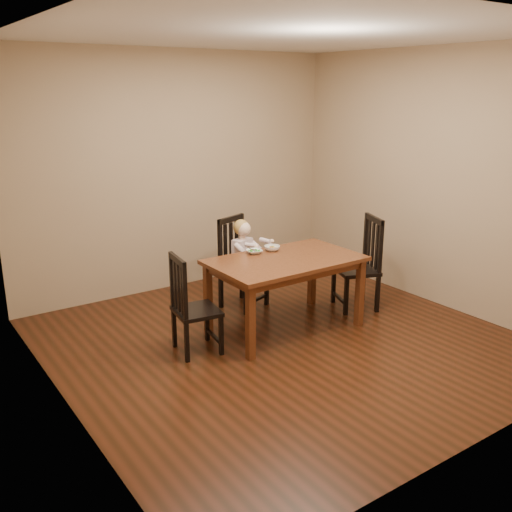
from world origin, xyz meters
TOP-DOWN VIEW (x-y plane):
  - room at (0.00, 0.00)m, footprint 4.01×4.01m
  - dining_table at (0.20, 0.25)m, footprint 1.44×0.86m
  - chair_child at (0.18, 1.01)m, footprint 0.52×0.51m
  - chair_left at (-0.80, 0.30)m, footprint 0.43×0.44m
  - chair_right at (1.21, 0.24)m, footprint 0.54×0.55m
  - toddler at (0.20, 0.97)m, footprint 0.38×0.43m
  - bowl_peas at (0.05, 0.56)m, footprint 0.18×0.18m
  - bowl_veg at (0.26, 0.54)m, footprint 0.20×0.20m
  - fork at (0.01, 0.54)m, footprint 0.06×0.11m

SIDE VIEW (x-z plane):
  - chair_left at x=-0.80m, z-range -0.02..0.89m
  - chair_child at x=0.18m, z-range -0.02..0.95m
  - chair_right at x=1.21m, z-range -0.02..0.97m
  - toddler at x=0.20m, z-range 0.34..0.84m
  - dining_table at x=0.20m, z-range 0.28..0.99m
  - bowl_peas at x=0.05m, z-range 0.72..0.76m
  - bowl_veg at x=0.26m, z-range 0.72..0.77m
  - fork at x=0.01m, z-range 0.74..0.79m
  - room at x=0.00m, z-range 0.00..2.71m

